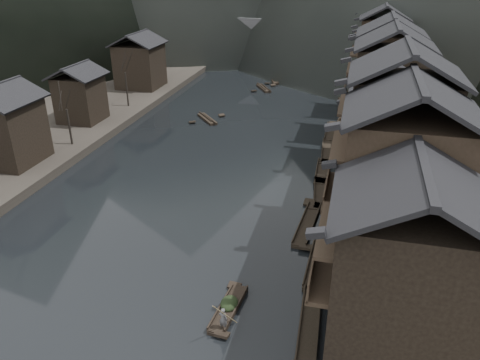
% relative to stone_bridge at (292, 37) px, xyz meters
% --- Properties ---
extents(water, '(300.00, 300.00, 0.00)m').
position_rel_stone_bridge_xyz_m(water, '(0.00, -72.00, -5.11)').
color(water, black).
rests_on(water, ground).
extents(left_bank, '(40.00, 200.00, 1.20)m').
position_rel_stone_bridge_xyz_m(left_bank, '(-35.00, -32.00, -4.51)').
color(left_bank, '#2D2823').
rests_on(left_bank, ground).
extents(stilt_houses, '(9.00, 67.60, 15.45)m').
position_rel_stone_bridge_xyz_m(stilt_houses, '(17.28, -52.83, 3.66)').
color(stilt_houses, black).
rests_on(stilt_houses, ground).
extents(left_houses, '(8.10, 53.20, 8.73)m').
position_rel_stone_bridge_xyz_m(left_houses, '(-20.50, -51.88, 0.55)').
color(left_houses, black).
rests_on(left_houses, left_bank).
extents(bare_trees, '(3.64, 44.40, 7.27)m').
position_rel_stone_bridge_xyz_m(bare_trees, '(-17.00, -62.20, 1.17)').
color(bare_trees, black).
rests_on(bare_trees, left_bank).
extents(moored_sampans, '(3.33, 66.90, 0.47)m').
position_rel_stone_bridge_xyz_m(moored_sampans, '(11.93, -49.02, -4.91)').
color(moored_sampans, black).
rests_on(moored_sampans, water).
extents(midriver_boats, '(9.79, 45.30, 0.44)m').
position_rel_stone_bridge_xyz_m(midriver_boats, '(-1.74, -21.18, -4.91)').
color(midriver_boats, black).
rests_on(midriver_boats, water).
extents(stone_bridge, '(40.00, 6.00, 9.00)m').
position_rel_stone_bridge_xyz_m(stone_bridge, '(0.00, 0.00, 0.00)').
color(stone_bridge, '#4C4C4F').
rests_on(stone_bridge, ground).
extents(hero_sampan, '(1.51, 5.26, 0.44)m').
position_rel_stone_bridge_xyz_m(hero_sampan, '(7.53, -77.69, -4.91)').
color(hero_sampan, black).
rests_on(hero_sampan, water).
extents(cargo_heap, '(1.15, 1.50, 0.69)m').
position_rel_stone_bridge_xyz_m(cargo_heap, '(7.51, -77.46, -4.33)').
color(cargo_heap, black).
rests_on(cargo_heap, hero_sampan).
extents(boatman, '(0.66, 0.53, 1.58)m').
position_rel_stone_bridge_xyz_m(boatman, '(7.69, -79.51, -3.88)').
color(boatman, '#57575A').
rests_on(boatman, hero_sampan).
extents(bamboo_pole, '(1.01, 2.25, 3.10)m').
position_rel_stone_bridge_xyz_m(bamboo_pole, '(7.89, -79.51, -1.54)').
color(bamboo_pole, '#8C7A51').
rests_on(bamboo_pole, boatman).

